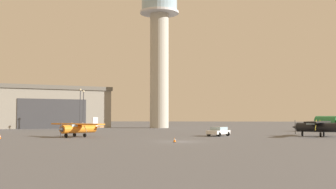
{
  "coord_description": "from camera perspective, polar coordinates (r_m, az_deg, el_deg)",
  "views": [
    {
      "loc": [
        3.47,
        -49.93,
        2.95
      ],
      "look_at": [
        -4.18,
        29.27,
        7.05
      ],
      "focal_mm": 45.51,
      "sensor_mm": 36.0,
      "label": 1
    }
  ],
  "objects": [
    {
      "name": "airplane_black",
      "position": [
        66.52,
        19.84,
        -4.01
      ],
      "size": [
        8.46,
        10.62,
        3.25
      ],
      "rotation": [
        0.0,
        0.0,
        2.7
      ],
      "color": "black",
      "rests_on": "ground_plane"
    },
    {
      "name": "light_post_west",
      "position": [
        97.23,
        -11.26,
        -1.54
      ],
      "size": [
        0.44,
        0.44,
        8.82
      ],
      "color": "#38383D",
      "rests_on": "ground_plane"
    },
    {
      "name": "control_tower",
      "position": [
        111.27,
        -1.17,
        6.85
      ],
      "size": [
        10.07,
        10.07,
        38.96
      ],
      "color": "#B2AD9E",
      "rests_on": "ground_plane"
    },
    {
      "name": "traffic_cone_near_right",
      "position": [
        48.74,
        0.89,
        -6.1
      ],
      "size": [
        0.36,
        0.36,
        0.55
      ],
      "color": "black",
      "rests_on": "ground_plane"
    },
    {
      "name": "light_post_east",
      "position": [
        98.86,
        -11.67,
        -1.43
      ],
      "size": [
        0.44,
        0.44,
        9.27
      ],
      "color": "#38383D",
      "rests_on": "ground_plane"
    },
    {
      "name": "hangar",
      "position": [
        118.99,
        -16.53,
        -1.69
      ],
      "size": [
        39.28,
        37.56,
        10.61
      ],
      "rotation": [
        0.0,
        0.0,
        -0.97
      ],
      "color": "gray",
      "rests_on": "ground_plane"
    },
    {
      "name": "car_white",
      "position": [
        64.38,
        6.79,
        -4.9
      ],
      "size": [
        3.72,
        4.52,
        1.37
      ],
      "rotation": [
        0.0,
        0.0,
        4.18
      ],
      "color": "white",
      "rests_on": "ground_plane"
    },
    {
      "name": "traffic_cone_near_left",
      "position": [
        60.21,
        -21.59,
        -5.27
      ],
      "size": [
        0.36,
        0.36,
        0.6
      ],
      "color": "black",
      "rests_on": "ground_plane"
    },
    {
      "name": "airplane_orange",
      "position": [
        62.15,
        -11.82,
        -4.38
      ],
      "size": [
        8.99,
        7.23,
        2.85
      ],
      "rotation": [
        0.0,
        0.0,
        4.18
      ],
      "color": "orange",
      "rests_on": "ground_plane"
    },
    {
      "name": "truck_fuel_tanker_green",
      "position": [
        88.13,
        21.04,
        -3.59
      ],
      "size": [
        6.38,
        5.87,
        3.04
      ],
      "rotation": [
        0.0,
        0.0,
        5.59
      ],
      "color": "#38383D",
      "rests_on": "ground_plane"
    },
    {
      "name": "ground_plane",
      "position": [
        50.13,
        1.55,
        -6.32
      ],
      "size": [
        400.0,
        400.0,
        0.0
      ],
      "primitive_type": "plane",
      "color": "#545456"
    }
  ]
}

